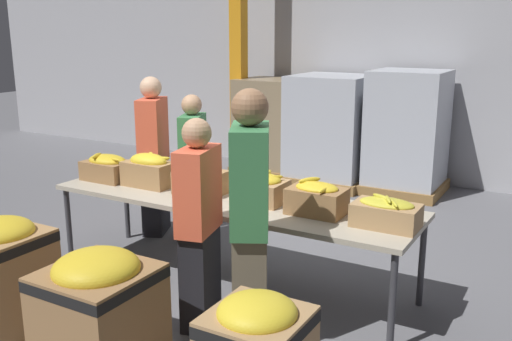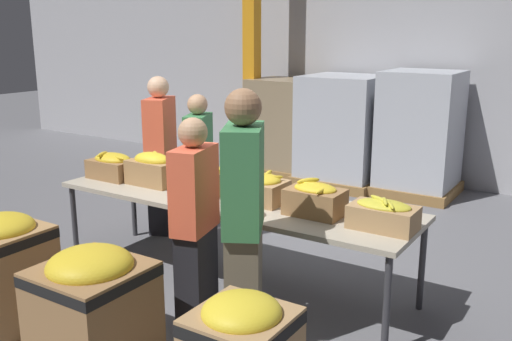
{
  "view_description": "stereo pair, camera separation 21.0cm",
  "coord_description": "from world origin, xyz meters",
  "px_view_note": "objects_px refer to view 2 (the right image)",
  "views": [
    {
      "loc": [
        2.45,
        -3.83,
        2.12
      ],
      "look_at": [
        0.25,
        0.01,
        1.02
      ],
      "focal_mm": 40.0,
      "sensor_mm": 36.0,
      "label": 1
    },
    {
      "loc": [
        2.63,
        -3.72,
        2.12
      ],
      "look_at": [
        0.25,
        0.01,
        1.02
      ],
      "focal_mm": 40.0,
      "sensor_mm": 36.0,
      "label": 2
    }
  ],
  "objects_px": {
    "sorting_table": "(231,202)",
    "support_pillar": "(252,38)",
    "banana_box_1": "(153,168)",
    "donation_bin_0": "(5,267)",
    "donation_bin_1": "(93,303)",
    "banana_box_2": "(203,178)",
    "banana_box_5": "(383,214)",
    "banana_box_0": "(113,165)",
    "pallet_stack_2": "(343,131)",
    "pallet_stack_0": "(282,128)",
    "volunteer_0": "(244,224)",
    "volunteer_3": "(161,156)",
    "banana_box_4": "(315,199)",
    "volunteer_1": "(195,226)",
    "pallet_stack_1": "(420,134)",
    "banana_box_3": "(261,188)",
    "volunteer_2": "(199,169)"
  },
  "relations": [
    {
      "from": "banana_box_2",
      "to": "pallet_stack_2",
      "type": "relative_size",
      "value": 0.27
    },
    {
      "from": "banana_box_0",
      "to": "banana_box_1",
      "type": "distance_m",
      "value": 0.47
    },
    {
      "from": "pallet_stack_2",
      "to": "banana_box_4",
      "type": "bearing_deg",
      "value": -69.09
    },
    {
      "from": "volunteer_3",
      "to": "pallet_stack_2",
      "type": "height_order",
      "value": "volunteer_3"
    },
    {
      "from": "banana_box_0",
      "to": "banana_box_2",
      "type": "xyz_separation_m",
      "value": [
        1.02,
        0.06,
        0.01
      ]
    },
    {
      "from": "sorting_table",
      "to": "support_pillar",
      "type": "bearing_deg",
      "value": 120.44
    },
    {
      "from": "banana_box_1",
      "to": "pallet_stack_0",
      "type": "distance_m",
      "value": 3.68
    },
    {
      "from": "sorting_table",
      "to": "banana_box_1",
      "type": "bearing_deg",
      "value": -177.15
    },
    {
      "from": "banana_box_4",
      "to": "banana_box_3",
      "type": "bearing_deg",
      "value": 174.35
    },
    {
      "from": "banana_box_2",
      "to": "pallet_stack_2",
      "type": "xyz_separation_m",
      "value": [
        -0.28,
        3.53,
        -0.15
      ]
    },
    {
      "from": "banana_box_3",
      "to": "donation_bin_0",
      "type": "xyz_separation_m",
      "value": [
        -1.26,
        -1.49,
        -0.43
      ]
    },
    {
      "from": "banana_box_4",
      "to": "donation_bin_0",
      "type": "height_order",
      "value": "banana_box_4"
    },
    {
      "from": "volunteer_0",
      "to": "banana_box_5",
      "type": "bearing_deg",
      "value": -71.24
    },
    {
      "from": "sorting_table",
      "to": "banana_box_1",
      "type": "relative_size",
      "value": 6.94
    },
    {
      "from": "banana_box_2",
      "to": "banana_box_5",
      "type": "bearing_deg",
      "value": -1.48
    },
    {
      "from": "banana_box_5",
      "to": "volunteer_1",
      "type": "height_order",
      "value": "volunteer_1"
    },
    {
      "from": "volunteer_0",
      "to": "pallet_stack_1",
      "type": "height_order",
      "value": "volunteer_0"
    },
    {
      "from": "sorting_table",
      "to": "banana_box_5",
      "type": "bearing_deg",
      "value": -2.41
    },
    {
      "from": "donation_bin_1",
      "to": "pallet_stack_0",
      "type": "height_order",
      "value": "pallet_stack_0"
    },
    {
      "from": "volunteer_0",
      "to": "volunteer_3",
      "type": "xyz_separation_m",
      "value": [
        -2.02,
        1.46,
        -0.05
      ]
    },
    {
      "from": "pallet_stack_0",
      "to": "pallet_stack_2",
      "type": "height_order",
      "value": "pallet_stack_2"
    },
    {
      "from": "support_pillar",
      "to": "banana_box_2",
      "type": "bearing_deg",
      "value": -63.25
    },
    {
      "from": "banana_box_1",
      "to": "support_pillar",
      "type": "height_order",
      "value": "support_pillar"
    },
    {
      "from": "sorting_table",
      "to": "banana_box_5",
      "type": "relative_size",
      "value": 6.82
    },
    {
      "from": "pallet_stack_1",
      "to": "banana_box_2",
      "type": "bearing_deg",
      "value": -102.23
    },
    {
      "from": "banana_box_5",
      "to": "pallet_stack_0",
      "type": "height_order",
      "value": "pallet_stack_0"
    },
    {
      "from": "banana_box_0",
      "to": "banana_box_5",
      "type": "bearing_deg",
      "value": 0.32
    },
    {
      "from": "banana_box_0",
      "to": "pallet_stack_0",
      "type": "relative_size",
      "value": 0.31
    },
    {
      "from": "banana_box_4",
      "to": "donation_bin_1",
      "type": "height_order",
      "value": "banana_box_4"
    },
    {
      "from": "banana_box_3",
      "to": "volunteer_1",
      "type": "bearing_deg",
      "value": -96.36
    },
    {
      "from": "sorting_table",
      "to": "support_pillar",
      "type": "xyz_separation_m",
      "value": [
        -2.01,
        3.41,
        1.28
      ]
    },
    {
      "from": "banana_box_0",
      "to": "pallet_stack_2",
      "type": "height_order",
      "value": "pallet_stack_2"
    },
    {
      "from": "banana_box_2",
      "to": "pallet_stack_1",
      "type": "relative_size",
      "value": 0.25
    },
    {
      "from": "pallet_stack_2",
      "to": "banana_box_0",
      "type": "bearing_deg",
      "value": -101.59
    },
    {
      "from": "banana_box_2",
      "to": "volunteer_1",
      "type": "distance_m",
      "value": 0.87
    },
    {
      "from": "banana_box_1",
      "to": "volunteer_2",
      "type": "relative_size",
      "value": 0.3
    },
    {
      "from": "banana_box_0",
      "to": "banana_box_4",
      "type": "xyz_separation_m",
      "value": [
        2.09,
        0.04,
        0.0
      ]
    },
    {
      "from": "sorting_table",
      "to": "pallet_stack_2",
      "type": "relative_size",
      "value": 2.09
    },
    {
      "from": "banana_box_2",
      "to": "support_pillar",
      "type": "xyz_separation_m",
      "value": [
        -1.73,
        3.43,
        1.11
      ]
    },
    {
      "from": "banana_box_2",
      "to": "banana_box_3",
      "type": "bearing_deg",
      "value": 3.42
    },
    {
      "from": "banana_box_1",
      "to": "donation_bin_0",
      "type": "relative_size",
      "value": 0.54
    },
    {
      "from": "donation_bin_0",
      "to": "pallet_stack_0",
      "type": "bearing_deg",
      "value": 96.74
    },
    {
      "from": "banana_box_4",
      "to": "donation_bin_0",
      "type": "xyz_separation_m",
      "value": [
        -1.77,
        -1.44,
        -0.43
      ]
    },
    {
      "from": "banana_box_4",
      "to": "volunteer_3",
      "type": "relative_size",
      "value": 0.26
    },
    {
      "from": "banana_box_4",
      "to": "volunteer_2",
      "type": "relative_size",
      "value": 0.28
    },
    {
      "from": "sorting_table",
      "to": "donation_bin_0",
      "type": "height_order",
      "value": "donation_bin_0"
    },
    {
      "from": "volunteer_3",
      "to": "donation_bin_1",
      "type": "bearing_deg",
      "value": 7.75
    },
    {
      "from": "sorting_table",
      "to": "donation_bin_1",
      "type": "distance_m",
      "value": 1.5
    },
    {
      "from": "banana_box_1",
      "to": "volunteer_2",
      "type": "distance_m",
      "value": 0.73
    },
    {
      "from": "sorting_table",
      "to": "banana_box_4",
      "type": "xyz_separation_m",
      "value": [
        0.8,
        -0.03,
        0.17
      ]
    }
  ]
}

